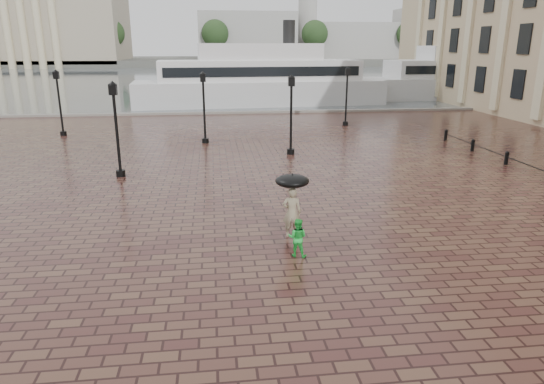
{
  "coord_description": "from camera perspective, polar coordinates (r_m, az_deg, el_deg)",
  "views": [
    {
      "loc": [
        -1.44,
        -13.49,
        6.1
      ],
      "look_at": [
        0.43,
        1.9,
        1.4
      ],
      "focal_mm": 32.0,
      "sensor_mm": 36.0,
      "label": 1
    }
  ],
  "objects": [
    {
      "name": "ferry_near",
      "position": [
        52.74,
        -1.45,
        13.04
      ],
      "size": [
        26.65,
        8.15,
        8.61
      ],
      "rotation": [
        0.0,
        0.0,
        0.07
      ],
      "color": "silver",
      "rests_on": "ground"
    },
    {
      "name": "quay_edge",
      "position": [
        45.92,
        -5.13,
        9.17
      ],
      "size": [
        80.0,
        0.6,
        0.3
      ],
      "primitive_type": "cube",
      "color": "slate",
      "rests_on": "ground"
    },
    {
      "name": "museum",
      "position": [
        167.11,
        -27.01,
        17.82
      ],
      "size": [
        57.0,
        32.5,
        26.0
      ],
      "color": "gray",
      "rests_on": "ground"
    },
    {
      "name": "far_trees",
      "position": [
        151.53,
        -6.71,
        18.01
      ],
      "size": [
        188.0,
        8.0,
        13.5
      ],
      "color": "#2D2119",
      "rests_on": "ground"
    },
    {
      "name": "adult_pedestrian",
      "position": [
        15.9,
        2.35,
        -2.42
      ],
      "size": [
        0.68,
        0.51,
        1.7
      ],
      "primitive_type": "imported",
      "rotation": [
        0.0,
        0.0,
        2.97
      ],
      "color": "gray",
      "rests_on": "ground"
    },
    {
      "name": "street_lamps",
      "position": [
        31.32,
        -7.27,
        9.81
      ],
      "size": [
        21.44,
        14.44,
        4.4
      ],
      "color": "black",
      "rests_on": "ground"
    },
    {
      "name": "harbour_water",
      "position": [
        105.68,
        -6.31,
        13.46
      ],
      "size": [
        240.0,
        240.0,
        0.0
      ],
      "primitive_type": "plane",
      "color": "#434B51",
      "rests_on": "ground"
    },
    {
      "name": "child_pedestrian",
      "position": [
        14.56,
        3.01,
        -5.38
      ],
      "size": [
        0.7,
        0.63,
        1.19
      ],
      "primitive_type": "imported",
      "rotation": [
        0.0,
        0.0,
        2.78
      ],
      "color": "green",
      "rests_on": "ground"
    },
    {
      "name": "ferry_far",
      "position": [
        64.75,
        22.26,
        12.46
      ],
      "size": [
        25.64,
        7.61,
        8.3
      ],
      "rotation": [
        0.0,
        0.0,
        0.06
      ],
      "color": "silver",
      "rests_on": "ground"
    },
    {
      "name": "distant_skyline",
      "position": [
        170.88,
        10.44,
        17.73
      ],
      "size": [
        102.5,
        22.0,
        33.0
      ],
      "color": "#A29F99",
      "rests_on": "ground"
    },
    {
      "name": "ground",
      "position": [
        14.87,
        -0.76,
        -7.34
      ],
      "size": [
        300.0,
        300.0,
        0.0
      ],
      "primitive_type": "plane",
      "color": "#391C1A",
      "rests_on": "ground"
    },
    {
      "name": "far_shore",
      "position": [
        173.57,
        -6.68,
        15.07
      ],
      "size": [
        300.0,
        60.0,
        2.0
      ],
      "primitive_type": "cube",
      "color": "#4C4C47",
      "rests_on": "ground"
    },
    {
      "name": "umbrella",
      "position": [
        15.58,
        2.4,
        1.3
      ],
      "size": [
        1.1,
        1.1,
        1.14
      ],
      "color": "black",
      "rests_on": "ground"
    }
  ]
}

